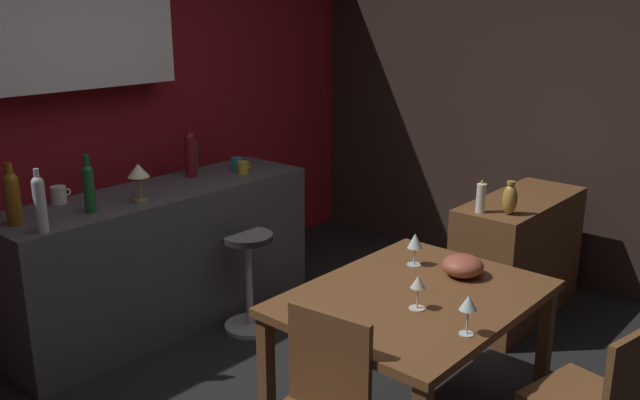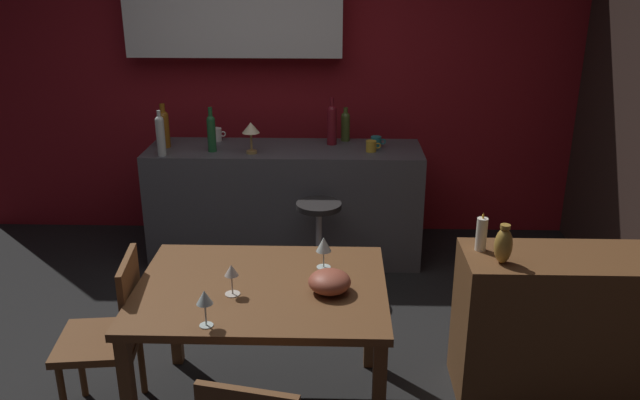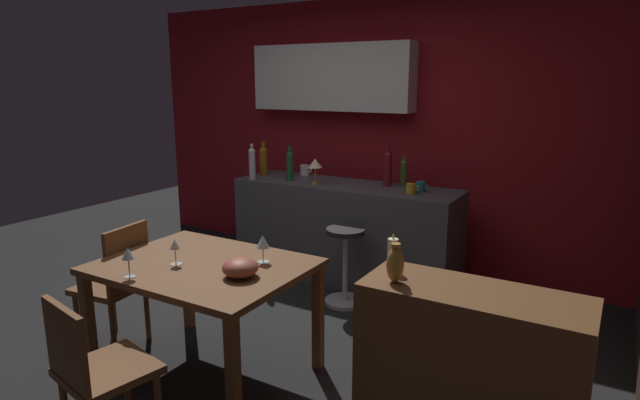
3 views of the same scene
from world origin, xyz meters
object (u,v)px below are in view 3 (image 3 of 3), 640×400
wine_bottle_ruby (388,167)px  cup_teal (421,187)px  wine_bottle_clear (252,162)px  vase_brass (395,264)px  pillar_candle_tall (393,255)px  wine_glass_left (263,242)px  chair_near_window (117,282)px  wine_bottle_amber (264,159)px  bar_stool (345,264)px  fruit_bowl (240,268)px  chair_by_doorway (95,371)px  wine_bottle_olive (404,171)px  sideboard_cabinet (469,367)px  wine_glass_center (128,255)px  cup_mustard (411,189)px  dining_table (204,277)px  cup_white (305,170)px  wine_glass_right (175,246)px  wine_bottle_green (290,164)px  counter_lamp (315,165)px

wine_bottle_ruby → cup_teal: (0.34, -0.09, -0.13)m
wine_bottle_clear → vase_brass: (2.12, -1.57, -0.15)m
pillar_candle_tall → wine_glass_left: bearing=-175.2°
chair_near_window → wine_bottle_amber: 2.05m
chair_near_window → pillar_candle_tall: size_ratio=4.35×
vase_brass → wine_bottle_ruby: bearing=114.5°
chair_near_window → wine_bottle_clear: size_ratio=2.63×
wine_bottle_amber → pillar_candle_tall: wine_bottle_amber is taller
bar_stool → wine_glass_left: 1.31m
fruit_bowl → chair_by_doorway: bearing=-107.6°
chair_by_doorway → wine_bottle_olive: size_ratio=3.16×
sideboard_cabinet → wine_glass_center: 1.93m
chair_by_doorway → wine_glass_center: (-0.28, 0.47, 0.39)m
chair_near_window → wine_bottle_amber: wine_bottle_amber is taller
bar_stool → wine_bottle_ruby: wine_bottle_ruby is taller
fruit_bowl → cup_mustard: 1.93m
chair_near_window → wine_glass_left: 1.15m
dining_table → cup_white: bearing=105.8°
chair_by_doorway → bar_stool: 2.26m
wine_glass_left → pillar_candle_tall: (0.82, 0.07, 0.04)m
cup_mustard → vase_brass: vase_brass is taller
pillar_candle_tall → wine_bottle_amber: bearing=141.5°
wine_bottle_amber → pillar_candle_tall: 2.65m
fruit_bowl → wine_bottle_olive: (0.09, 2.21, 0.23)m
chair_by_doorway → bar_stool: (0.15, 2.25, -0.14)m
wine_glass_right → cup_teal: bearing=68.9°
sideboard_cabinet → wine_bottle_green: size_ratio=3.28×
dining_table → wine_glass_right: wine_glass_right is taller
chair_near_window → wine_bottle_olive: wine_bottle_olive is taller
chair_near_window → counter_lamp: size_ratio=3.77×
wine_glass_center → pillar_candle_tall: (1.31, 0.65, 0.04)m
chair_by_doorway → wine_bottle_clear: bearing=111.7°
bar_stool → cup_teal: (0.42, 0.55, 0.60)m
wine_bottle_green → counter_lamp: wine_bottle_green is taller
wine_glass_left → cup_mustard: size_ratio=1.52×
wine_bottle_ruby → cup_mustard: bearing=-33.3°
wine_bottle_amber → cup_teal: wine_bottle_amber is taller
wine_glass_right → dining_table: bearing=37.4°
counter_lamp → vase_brass: (1.47, -1.65, -0.16)m
wine_bottle_amber → wine_bottle_green: 0.40m
bar_stool → wine_bottle_green: bearing=153.1°
wine_glass_left → wine_bottle_amber: (-1.26, 1.72, 0.19)m
wine_bottle_green → cup_white: size_ratio=2.69×
fruit_bowl → counter_lamp: bearing=108.4°
chair_near_window → wine_bottle_green: size_ratio=2.64×
wine_bottle_olive → chair_near_window: bearing=-118.4°
cup_white → dining_table: bearing=-74.2°
chair_near_window → vase_brass: bearing=4.8°
wine_glass_center → vase_brass: size_ratio=0.84×
wine_bottle_olive → fruit_bowl: bearing=-92.3°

